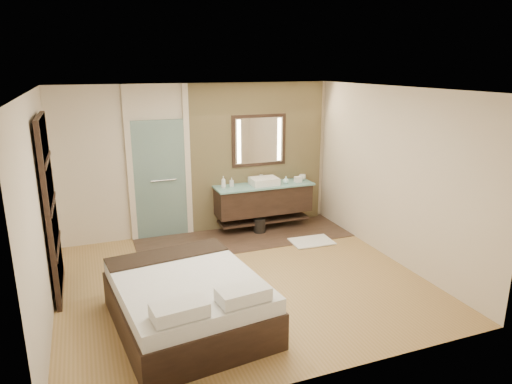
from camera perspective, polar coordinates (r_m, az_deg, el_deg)
name	(u,v)px	position (r m, az deg, el deg)	size (l,w,h in m)	color
floor	(242,281)	(6.70, -1.75, -11.02)	(5.00, 5.00, 0.00)	olive
tile_strip	(244,237)	(8.26, -1.47, -5.66)	(3.80, 1.30, 0.01)	#33251C
stone_wall	(258,156)	(8.60, 0.25, 4.55)	(2.60, 0.08, 2.70)	tan
vanity	(264,199)	(8.52, 0.96, -0.89)	(1.85, 0.55, 0.88)	black
mirror_unit	(259,140)	(8.50, 0.39, 6.47)	(1.06, 0.04, 0.96)	black
frosted_door	(160,175)	(8.17, -11.93, 2.13)	(1.10, 0.12, 2.70)	#A1CCC2
shoji_partition	(51,207)	(6.53, -24.25, -1.74)	(0.06, 1.20, 2.40)	black
bed	(188,301)	(5.59, -8.52, -13.32)	(1.81, 2.16, 0.76)	black
bath_mat	(312,241)	(8.09, 6.97, -6.15)	(0.72, 0.50, 0.02)	white
waste_bin	(260,226)	(8.44, 0.45, -4.24)	(0.22, 0.22, 0.27)	black
tissue_box	(298,179)	(8.64, 5.27, 1.58)	(0.12, 0.12, 0.10)	white
soap_bottle_a	(223,182)	(8.20, -4.09, 1.24)	(0.08, 0.08, 0.21)	white
soap_bottle_b	(232,182)	(8.31, -3.06, 1.25)	(0.07, 0.07, 0.16)	#B2B2B2
soap_bottle_c	(286,180)	(8.50, 3.75, 1.52)	(0.11, 0.11, 0.14)	#BFF0EF
cup	(302,177)	(8.80, 5.82, 1.84)	(0.13, 0.13, 0.10)	silver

